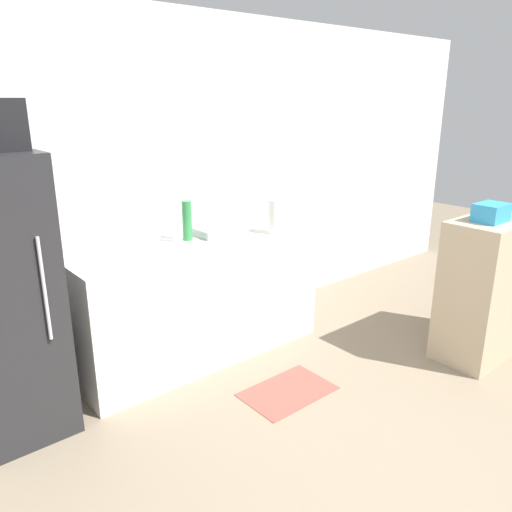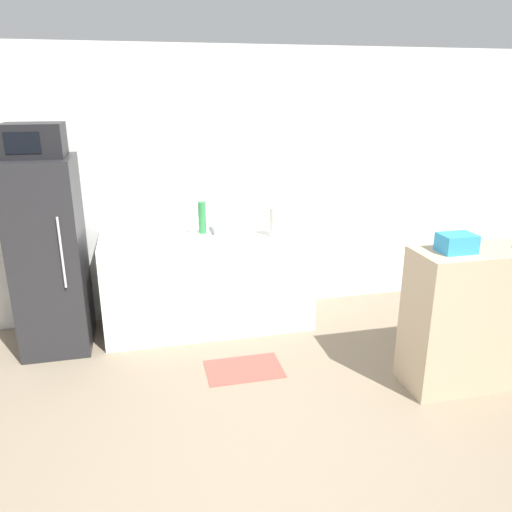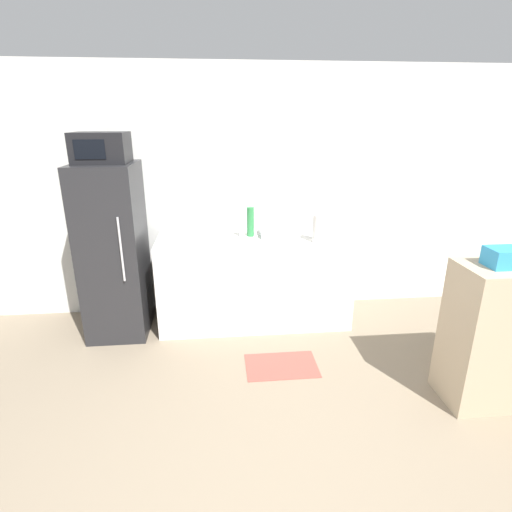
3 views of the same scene
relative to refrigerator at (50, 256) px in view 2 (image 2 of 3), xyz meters
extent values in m
cube|color=silver|center=(1.28, 0.46, 0.46)|extent=(8.00, 0.06, 2.60)
cube|color=#232326|center=(0.00, 0.00, 0.00)|extent=(0.56, 0.66, 1.68)
cylinder|color=#B7B7BC|center=(0.15, -0.35, 0.13)|extent=(0.02, 0.02, 0.59)
cube|color=black|center=(0.00, 0.00, 0.98)|extent=(0.47, 0.38, 0.27)
cube|color=black|center=(-0.05, -0.20, 0.98)|extent=(0.26, 0.01, 0.16)
cube|color=silver|center=(1.37, 0.06, -0.37)|extent=(1.94, 0.70, 0.94)
cube|color=#9EA3A8|center=(1.63, 0.11, 0.12)|extent=(0.39, 0.30, 0.06)
cylinder|color=#2D7F42|center=(1.34, 0.09, 0.24)|extent=(0.07, 0.07, 0.30)
cylinder|color=silver|center=(1.25, 0.10, 0.18)|extent=(0.06, 0.06, 0.17)
cube|color=tan|center=(3.14, -1.38, -0.29)|extent=(0.88, 0.43, 1.10)
cube|color=#2D8EC6|center=(2.97, -1.39, 0.32)|extent=(0.25, 0.18, 0.13)
cylinder|color=white|center=(1.98, -0.18, 0.23)|extent=(0.13, 0.13, 0.27)
cube|color=#99473D|center=(1.53, -0.82, -0.84)|extent=(0.63, 0.41, 0.01)
camera|label=1|loc=(-0.57, -3.00, 1.11)|focal=35.00mm
camera|label=2|loc=(0.81, -4.37, 1.37)|focal=35.00mm
camera|label=3|loc=(1.02, -3.79, 1.23)|focal=28.00mm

